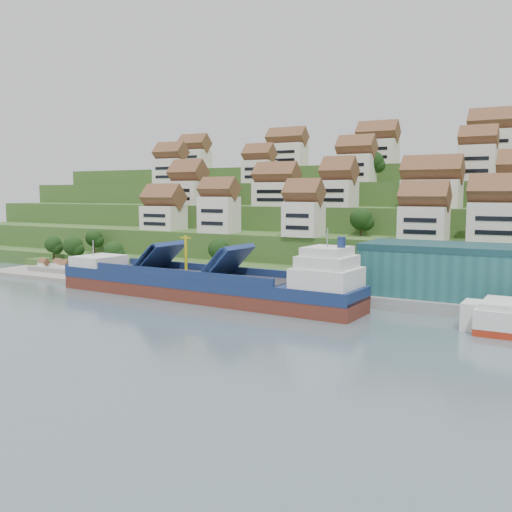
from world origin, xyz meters
The scene contains 9 objects.
ground centered at (0.00, 0.00, 0.00)m, with size 300.00×300.00×0.00m, color slate.
quay centered at (20.00, 15.00, 1.10)m, with size 180.00×14.00×2.20m, color gray.
pebble_beach centered at (-58.00, 12.00, 0.50)m, with size 45.00×20.00×1.00m, color gray.
hillside centered at (0.00, 103.55, 10.66)m, with size 260.00×128.00×31.00m.
hillside_village centered at (10.10, 61.26, 24.76)m, with size 156.44×62.82×29.25m.
hillside_trees centered at (-10.67, 42.51, 15.71)m, with size 140.99×62.51×31.06m.
flagpole centered at (18.11, 10.00, 6.88)m, with size 1.28×0.16×8.00m.
beach_huts centered at (-60.00, 10.75, 2.10)m, with size 14.40×3.70×2.20m.
cargo_ship centered at (-6.77, 0.67, 3.02)m, with size 70.68×14.80×15.46m.
Camera 1 is at (57.82, -95.64, 21.95)m, focal length 40.00 mm.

